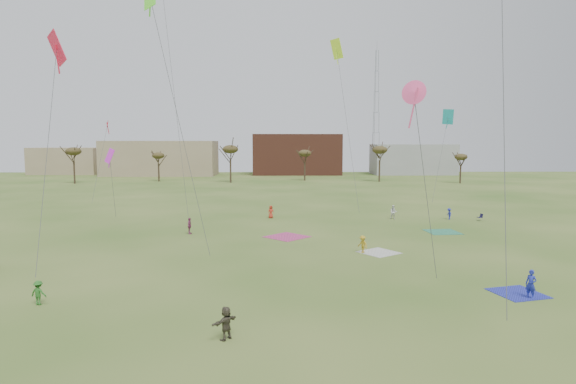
{
  "coord_description": "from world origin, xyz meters",
  "views": [
    {
      "loc": [
        -0.82,
        -25.64,
        9.35
      ],
      "look_at": [
        0.0,
        12.0,
        5.5
      ],
      "focal_mm": 29.8,
      "sensor_mm": 36.0,
      "label": 1
    }
  ],
  "objects_px": {
    "flyer_near_center": "(39,293)",
    "radio_tower": "(376,112)",
    "camp_chair_right": "(480,219)",
    "flyer_near_right": "(531,284)"
  },
  "relations": [
    {
      "from": "flyer_near_center",
      "to": "radio_tower",
      "type": "relative_size",
      "value": 0.04
    },
    {
      "from": "camp_chair_right",
      "to": "flyer_near_center",
      "type": "bearing_deg",
      "value": -66.75
    },
    {
      "from": "radio_tower",
      "to": "camp_chair_right",
      "type": "bearing_deg",
      "value": -93.86
    },
    {
      "from": "camp_chair_right",
      "to": "flyer_near_right",
      "type": "bearing_deg",
      "value": -31.83
    },
    {
      "from": "flyer_near_right",
      "to": "flyer_near_center",
      "type": "bearing_deg",
      "value": -126.0
    },
    {
      "from": "camp_chair_right",
      "to": "radio_tower",
      "type": "relative_size",
      "value": 0.02
    },
    {
      "from": "flyer_near_center",
      "to": "camp_chair_right",
      "type": "relative_size",
      "value": 1.65
    },
    {
      "from": "flyer_near_center",
      "to": "radio_tower",
      "type": "distance_m",
      "value": 132.54
    },
    {
      "from": "flyer_near_center",
      "to": "radio_tower",
      "type": "bearing_deg",
      "value": -99.13
    },
    {
      "from": "flyer_near_right",
      "to": "radio_tower",
      "type": "relative_size",
      "value": 0.04
    }
  ]
}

